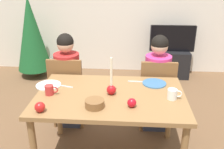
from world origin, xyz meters
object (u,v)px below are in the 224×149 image
at_px(mug_left, 50,90).
at_px(person_right_child, 157,85).
at_px(chair_left, 68,87).
at_px(apple_by_left_plate, 132,103).
at_px(candle_centerpiece, 111,87).
at_px(dining_table, 110,102).
at_px(tv_stand, 170,64).
at_px(tv, 173,38).
at_px(bowl_walnuts, 95,104).
at_px(christmas_tree, 31,34).
at_px(plate_left, 49,85).
at_px(person_left_child, 68,82).
at_px(mug_right, 173,94).
at_px(plate_right, 154,83).
at_px(chair_right, 157,90).
at_px(apple_near_candle, 40,107).

bearing_deg(mug_left, person_right_child, 32.51).
height_order(chair_left, apple_by_left_plate, chair_left).
relative_size(chair_left, candle_centerpiece, 2.49).
distance_m(dining_table, tv_stand, 2.51).
xyz_separation_m(tv, bowl_walnuts, (-1.04, -2.55, 0.07)).
xyz_separation_m(tv_stand, apple_by_left_plate, (-0.72, -2.52, 0.55)).
bearing_deg(bowl_walnuts, tv, 67.87).
xyz_separation_m(chair_left, bowl_walnuts, (0.45, -0.85, 0.27)).
xyz_separation_m(person_right_child, christmas_tree, (-2.06, 1.50, 0.22)).
bearing_deg(plate_left, person_left_child, 81.64).
distance_m(chair_left, mug_right, 1.34).
bearing_deg(person_left_child, plate_right, -20.34).
bearing_deg(plate_left, apple_by_left_plate, -23.50).
relative_size(chair_left, chair_right, 1.00).
xyz_separation_m(candle_centerpiece, bowl_walnuts, (-0.12, -0.25, -0.04)).
distance_m(person_left_child, bowl_walnuts, 1.02).
bearing_deg(mug_left, plate_right, 17.28).
distance_m(plate_left, plate_right, 1.08).
xyz_separation_m(christmas_tree, plate_left, (0.92, -1.99, -0.03)).
relative_size(chair_right, mug_right, 6.82).
bearing_deg(candle_centerpiece, christmas_tree, 126.30).
relative_size(chair_left, mug_right, 6.82).
distance_m(candle_centerpiece, plate_right, 0.50).
relative_size(chair_right, plate_left, 3.61).
height_order(chair_right, person_left_child, person_left_child).
bearing_deg(chair_right, person_left_child, 178.26).
xyz_separation_m(tv_stand, mug_left, (-1.49, -2.34, 0.56)).
xyz_separation_m(mug_right, bowl_walnuts, (-0.68, -0.20, -0.01)).
distance_m(chair_left, person_left_child, 0.07).
bearing_deg(dining_table, christmas_tree, 126.08).
xyz_separation_m(tv_stand, plate_left, (-1.56, -2.15, 0.52)).
height_order(plate_right, mug_left, mug_left).
relative_size(chair_right, bowl_walnuts, 5.44).
bearing_deg(plate_right, chair_left, 161.31).
distance_m(tv_stand, mug_left, 2.83).
bearing_deg(chair_left, person_left_child, 90.00).
bearing_deg(apple_near_candle, apple_by_left_plate, 10.05).
relative_size(person_left_child, person_right_child, 1.00).
bearing_deg(chair_right, tv_stand, 76.12).
height_order(tv_stand, plate_left, plate_left).
xyz_separation_m(plate_left, bowl_walnuts, (0.52, -0.39, 0.03)).
distance_m(bowl_walnuts, apple_by_left_plate, 0.32).
height_order(person_left_child, apple_near_candle, person_left_child).
distance_m(chair_right, mug_right, 0.72).
relative_size(person_right_child, candle_centerpiece, 3.24).
distance_m(candle_centerpiece, plate_left, 0.67).
distance_m(plate_left, bowl_walnuts, 0.66).
distance_m(candle_centerpiece, apple_by_left_plate, 0.30).
relative_size(christmas_tree, apple_by_left_plate, 19.22).
bearing_deg(tv_stand, apple_near_candle, -119.07).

